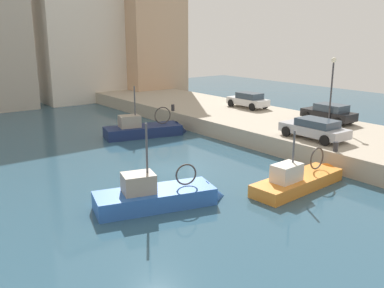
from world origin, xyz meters
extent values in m
plane|color=#2D5166|center=(0.00, 0.00, 0.00)|extent=(80.00, 80.00, 0.00)
cube|color=#ADA08C|center=(11.50, 0.00, 0.60)|extent=(9.00, 56.00, 1.20)
cube|color=#2D60B7|center=(-3.49, -3.99, 0.00)|extent=(5.73, 3.26, 1.59)
cone|color=#2D60B7|center=(-0.54, -4.82, 0.00)|extent=(1.32, 1.85, 1.67)
cube|color=#B2A893|center=(-3.49, -3.99, 0.72)|extent=(5.49, 3.06, 0.08)
cube|color=gray|center=(-4.21, -3.79, 1.21)|extent=(1.66, 1.46, 0.92)
cylinder|color=#4C4C51|center=(-3.80, -3.90, 2.32)|extent=(0.10, 0.10, 3.21)
torus|color=#3F3833|center=(-2.03, -4.40, 1.35)|extent=(1.02, 0.36, 1.04)
sphere|color=white|center=(-4.78, -2.56, 0.24)|extent=(0.32, 0.32, 0.32)
cube|color=orange|center=(3.53, -6.48, 0.00)|extent=(5.79, 2.01, 1.26)
cone|color=orange|center=(6.73, -6.29, 0.00)|extent=(0.99, 1.56, 1.52)
cube|color=#896B4C|center=(3.53, -6.48, 0.57)|extent=(5.56, 1.87, 0.08)
cube|color=beige|center=(2.54, -6.54, 1.05)|extent=(1.56, 1.04, 0.89)
cylinder|color=#4C4C51|center=(3.00, -6.51, 1.84)|extent=(0.10, 0.10, 2.54)
torus|color=#3F3833|center=(5.13, -6.39, 1.28)|extent=(1.20, 0.15, 1.20)
sphere|color=white|center=(1.77, -5.66, 0.19)|extent=(0.32, 0.32, 0.32)
cube|color=navy|center=(3.15, 8.03, 0.00)|extent=(6.10, 3.38, 1.58)
cone|color=navy|center=(6.29, 7.25, 0.00)|extent=(1.32, 2.01, 1.84)
cube|color=#896B4C|center=(3.15, 8.03, 0.71)|extent=(5.84, 3.17, 0.08)
cube|color=gray|center=(2.15, 8.28, 1.21)|extent=(1.77, 1.52, 0.93)
cylinder|color=#4C4C51|center=(2.59, 8.17, 2.29)|extent=(0.10, 0.10, 3.15)
torus|color=#3F3833|center=(4.72, 7.64, 1.49)|extent=(1.31, 0.40, 1.33)
sphere|color=white|center=(1.74, 9.55, 0.24)|extent=(0.32, 0.32, 0.32)
cube|color=#B7B7BC|center=(8.80, -3.41, 1.75)|extent=(1.80, 4.37, 0.56)
cube|color=#384756|center=(8.80, -3.63, 2.26)|extent=(1.57, 2.45, 0.45)
cylinder|color=black|center=(7.95, -1.92, 1.52)|extent=(0.23, 0.64, 0.64)
cylinder|color=black|center=(9.69, -1.95, 1.52)|extent=(0.23, 0.64, 0.64)
cylinder|color=black|center=(7.91, -4.88, 1.52)|extent=(0.23, 0.64, 0.64)
cylinder|color=black|center=(9.65, -4.90, 1.52)|extent=(0.23, 0.64, 0.64)
cube|color=black|center=(13.90, -0.90, 1.77)|extent=(1.69, 3.98, 0.60)
cube|color=#384756|center=(13.90, -1.10, 2.33)|extent=(1.47, 2.24, 0.51)
cylinder|color=black|center=(13.09, 0.45, 1.52)|extent=(0.23, 0.64, 0.64)
cylinder|color=black|center=(14.74, 0.43, 1.52)|extent=(0.23, 0.64, 0.64)
cylinder|color=black|center=(13.06, -2.24, 1.52)|extent=(0.23, 0.64, 0.64)
cylinder|color=black|center=(14.70, -2.26, 1.52)|extent=(0.23, 0.64, 0.64)
cube|color=silver|center=(13.61, 7.28, 1.76)|extent=(1.71, 3.89, 0.57)
cube|color=#384756|center=(13.61, 7.08, 2.30)|extent=(1.47, 2.19, 0.51)
cylinder|color=black|center=(12.77, 8.57, 1.52)|extent=(0.23, 0.64, 0.64)
cylinder|color=black|center=(14.39, 8.61, 1.52)|extent=(0.23, 0.64, 0.64)
cylinder|color=black|center=(12.83, 5.95, 1.52)|extent=(0.23, 0.64, 0.64)
cylinder|color=black|center=(14.45, 5.98, 1.52)|extent=(0.23, 0.64, 0.64)
cylinder|color=#2D2D33|center=(7.35, -6.00, 1.48)|extent=(0.28, 0.28, 0.55)
cylinder|color=#2D2D33|center=(7.35, 10.00, 1.48)|extent=(0.28, 0.28, 0.55)
cylinder|color=#38383D|center=(13.00, -1.59, 3.45)|extent=(0.12, 0.12, 4.50)
sphere|color=#F2EACC|center=(13.00, -1.59, 5.85)|extent=(0.36, 0.36, 0.36)
cube|color=tan|center=(14.63, 25.34, 8.31)|extent=(7.08, 6.48, 16.61)
cube|color=silver|center=(6.83, 28.15, 8.63)|extent=(9.27, 7.12, 17.26)
camera|label=1|loc=(-13.10, -19.23, 7.73)|focal=39.45mm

